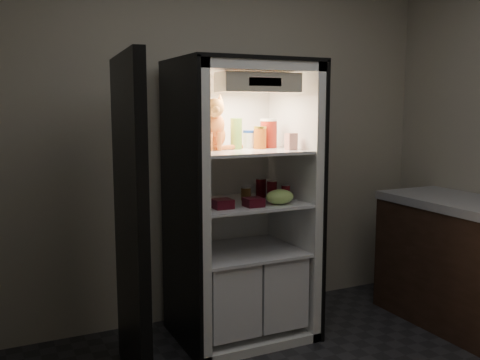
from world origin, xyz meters
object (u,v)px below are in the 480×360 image
object	(u,v)px
parmesan_shaker	(236,134)
soda_can_b	(272,190)
grape_bag	(280,197)
salsa_jar	(260,138)
tabby_cat	(213,129)
soda_can_c	(286,193)
condiment_jar	(246,193)
berry_box_right	(254,202)
refrigerator	(239,222)
pepper_jar	(269,133)
cream_carton	(291,141)
berry_box_left	(222,204)
soda_can_a	(261,188)
mayo_tub	(249,139)

from	to	relation	value
parmesan_shaker	soda_can_b	bearing A→B (deg)	-12.28
parmesan_shaker	soda_can_b	size ratio (longest dim) A/B	1.58
soda_can_b	grape_bag	world-z (taller)	soda_can_b
salsa_jar	soda_can_b	world-z (taller)	salsa_jar
tabby_cat	soda_can_c	distance (m)	0.65
condiment_jar	berry_box_right	distance (m)	0.23
condiment_jar	refrigerator	bearing A→B (deg)	154.92
pepper_jar	cream_carton	size ratio (longest dim) A/B	1.81
cream_carton	condiment_jar	world-z (taller)	cream_carton
parmesan_shaker	berry_box_left	xyz separation A→B (m)	(-0.19, -0.21, -0.42)
refrigerator	soda_can_a	distance (m)	0.29
mayo_tub	refrigerator	bearing A→B (deg)	-157.96
soda_can_c	grape_bag	bearing A→B (deg)	-138.13
grape_bag	berry_box_left	distance (m)	0.40
parmesan_shaker	berry_box_right	bearing A→B (deg)	-87.50
tabby_cat	mayo_tub	bearing A→B (deg)	16.76
soda_can_c	grape_bag	size ratio (longest dim) A/B	0.57
condiment_jar	berry_box_left	bearing A→B (deg)	-142.98
condiment_jar	grape_bag	size ratio (longest dim) A/B	0.49
mayo_tub	soda_can_a	distance (m)	0.36
tabby_cat	mayo_tub	world-z (taller)	tabby_cat
parmesan_shaker	cream_carton	size ratio (longest dim) A/B	1.87
cream_carton	grape_bag	distance (m)	0.37
pepper_jar	cream_carton	bearing A→B (deg)	-75.77
salsa_jar	pepper_jar	xyz separation A→B (m)	(0.09, 0.05, 0.02)
berry_box_left	berry_box_right	size ratio (longest dim) A/B	1.04
refrigerator	soda_can_a	bearing A→B (deg)	14.59
parmesan_shaker	grape_bag	xyz separation A→B (m)	(0.20, -0.24, -0.40)
berry_box_right	soda_can_c	bearing A→B (deg)	16.66
grape_bag	soda_can_a	bearing A→B (deg)	86.88
refrigerator	cream_carton	size ratio (longest dim) A/B	17.13
pepper_jar	condiment_jar	xyz separation A→B (m)	(-0.18, -0.02, -0.40)
tabby_cat	soda_can_b	xyz separation A→B (m)	(0.40, -0.08, -0.42)
cream_carton	soda_can_b	distance (m)	0.38
salsa_jar	berry_box_right	world-z (taller)	salsa_jar
grape_bag	pepper_jar	bearing A→B (deg)	78.94
salsa_jar	cream_carton	world-z (taller)	salsa_jar
refrigerator	condiment_jar	xyz separation A→B (m)	(0.04, -0.02, 0.20)
tabby_cat	soda_can_c	xyz separation A→B (m)	(0.45, -0.18, -0.43)
mayo_tub	cream_carton	xyz separation A→B (m)	(0.18, -0.25, -0.01)
condiment_jar	berry_box_right	xyz separation A→B (m)	(-0.06, -0.23, -0.02)
refrigerator	parmesan_shaker	distance (m)	0.60
tabby_cat	mayo_tub	size ratio (longest dim) A/B	3.02
soda_can_a	berry_box_left	world-z (taller)	soda_can_a
pepper_jar	condiment_jar	bearing A→B (deg)	-173.31
parmesan_shaker	berry_box_left	world-z (taller)	parmesan_shaker
soda_can_a	soda_can_c	distance (m)	0.22
refrigerator	parmesan_shaker	size ratio (longest dim) A/B	9.15
soda_can_b	soda_can_c	size ratio (longest dim) A/B	1.19
tabby_cat	soda_can_c	world-z (taller)	tabby_cat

